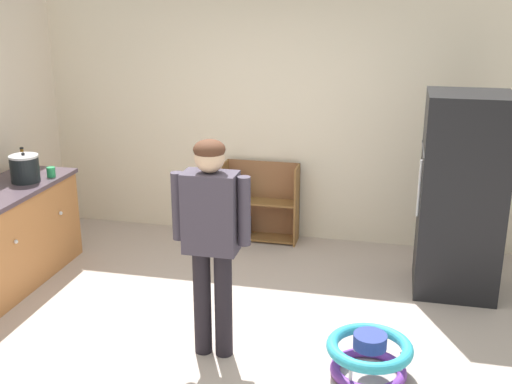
{
  "coord_description": "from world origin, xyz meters",
  "views": [
    {
      "loc": [
        1.2,
        -4.13,
        2.58
      ],
      "look_at": [
        0.18,
        0.32,
        1.12
      ],
      "focal_mm": 44.23,
      "sensor_mm": 36.0,
      "label": 1
    }
  ],
  "objects_px": {
    "bookshelf": "(256,206)",
    "standing_person": "(211,229)",
    "refrigerator": "(461,195)",
    "amber_bottle": "(23,162)",
    "baby_walker": "(369,355)",
    "green_cup": "(51,172)",
    "crock_pot": "(25,168)"
  },
  "relations": [
    {
      "from": "bookshelf",
      "to": "green_cup",
      "type": "relative_size",
      "value": 8.95
    },
    {
      "from": "refrigerator",
      "to": "standing_person",
      "type": "relative_size",
      "value": 1.09
    },
    {
      "from": "bookshelf",
      "to": "amber_bottle",
      "type": "height_order",
      "value": "amber_bottle"
    },
    {
      "from": "standing_person",
      "to": "crock_pot",
      "type": "relative_size",
      "value": 5.83
    },
    {
      "from": "standing_person",
      "to": "green_cup",
      "type": "bearing_deg",
      "value": 148.25
    },
    {
      "from": "standing_person",
      "to": "baby_walker",
      "type": "relative_size",
      "value": 2.7
    },
    {
      "from": "refrigerator",
      "to": "bookshelf",
      "type": "relative_size",
      "value": 2.09
    },
    {
      "from": "baby_walker",
      "to": "crock_pot",
      "type": "height_order",
      "value": "crock_pot"
    },
    {
      "from": "standing_person",
      "to": "refrigerator",
      "type": "bearing_deg",
      "value": 39.99
    },
    {
      "from": "standing_person",
      "to": "green_cup",
      "type": "height_order",
      "value": "standing_person"
    },
    {
      "from": "standing_person",
      "to": "baby_walker",
      "type": "distance_m",
      "value": 1.41
    },
    {
      "from": "crock_pot",
      "to": "baby_walker",
      "type": "bearing_deg",
      "value": -17.96
    },
    {
      "from": "baby_walker",
      "to": "amber_bottle",
      "type": "distance_m",
      "value": 3.79
    },
    {
      "from": "crock_pot",
      "to": "green_cup",
      "type": "bearing_deg",
      "value": 52.91
    },
    {
      "from": "bookshelf",
      "to": "baby_walker",
      "type": "relative_size",
      "value": 1.41
    },
    {
      "from": "baby_walker",
      "to": "crock_pot",
      "type": "distance_m",
      "value": 3.51
    },
    {
      "from": "crock_pot",
      "to": "green_cup",
      "type": "relative_size",
      "value": 2.95
    },
    {
      "from": "crock_pot",
      "to": "green_cup",
      "type": "xyz_separation_m",
      "value": [
        0.15,
        0.19,
        -0.08
      ]
    },
    {
      "from": "crock_pot",
      "to": "refrigerator",
      "type": "bearing_deg",
      "value": 7.39
    },
    {
      "from": "amber_bottle",
      "to": "green_cup",
      "type": "xyz_separation_m",
      "value": [
        0.35,
        -0.1,
        -0.05
      ]
    },
    {
      "from": "standing_person",
      "to": "amber_bottle",
      "type": "xyz_separation_m",
      "value": [
        -2.3,
        1.31,
        0.01
      ]
    },
    {
      "from": "bookshelf",
      "to": "green_cup",
      "type": "xyz_separation_m",
      "value": [
        -1.74,
        -1.11,
        0.58
      ]
    },
    {
      "from": "bookshelf",
      "to": "amber_bottle",
      "type": "xyz_separation_m",
      "value": [
        -2.1,
        -1.01,
        0.63
      ]
    },
    {
      "from": "baby_walker",
      "to": "amber_bottle",
      "type": "xyz_separation_m",
      "value": [
        -3.44,
        1.35,
        0.84
      ]
    },
    {
      "from": "refrigerator",
      "to": "amber_bottle",
      "type": "distance_m",
      "value": 4.12
    },
    {
      "from": "bookshelf",
      "to": "standing_person",
      "type": "height_order",
      "value": "standing_person"
    },
    {
      "from": "refrigerator",
      "to": "crock_pot",
      "type": "bearing_deg",
      "value": -172.61
    },
    {
      "from": "refrigerator",
      "to": "amber_bottle",
      "type": "height_order",
      "value": "refrigerator"
    },
    {
      "from": "refrigerator",
      "to": "crock_pot",
      "type": "relative_size",
      "value": 6.36
    },
    {
      "from": "crock_pot",
      "to": "amber_bottle",
      "type": "distance_m",
      "value": 0.36
    },
    {
      "from": "refrigerator",
      "to": "green_cup",
      "type": "height_order",
      "value": "refrigerator"
    },
    {
      "from": "refrigerator",
      "to": "bookshelf",
      "type": "height_order",
      "value": "refrigerator"
    }
  ]
}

